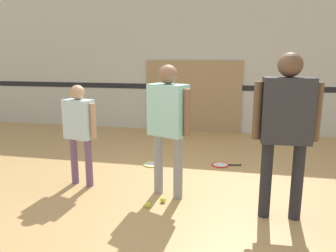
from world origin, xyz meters
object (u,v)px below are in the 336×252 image
Objects in this scene: person_instructor at (168,117)px; tennis_ball_by_spare_racket at (160,159)px; person_student_left at (79,124)px; racket_spare_on_floor at (152,165)px; racket_second_spare at (221,165)px; tennis_ball_near_instructor at (163,200)px; tennis_ball_stray_left at (147,205)px; person_student_right at (286,119)px.

person_instructor is 24.71× the size of tennis_ball_by_spare_racket.
person_instructor is 1.24m from person_student_left.
tennis_ball_by_spare_racket is at bearing 132.16° from racket_spare_on_floor.
tennis_ball_near_instructor reaches higher than racket_second_spare.
person_instructor is at bearing 67.19° from tennis_ball_stray_left.
tennis_ball_stray_left is at bearing -123.37° from racket_second_spare.
racket_second_spare is at bearing 65.46° from tennis_ball_stray_left.
racket_second_spare is 7.47× the size of tennis_ball_by_spare_racket.
person_instructor is 3.31× the size of racket_second_spare.
person_student_left is at bearing -155.66° from racket_second_spare.
tennis_ball_by_spare_racket is (-1.73, 1.62, -1.06)m from person_student_right.
person_student_right is at bearing 2.99° from tennis_ball_stray_left.
person_student_right is at bearing 9.25° from person_instructor.
tennis_ball_near_instructor is at bearing -12.59° from racket_spare_on_floor.
person_instructor is 1.06m from tennis_ball_stray_left.
person_student_left reaches higher than racket_second_spare.
racket_spare_on_floor is (-1.79, 1.38, -1.08)m from person_student_right.
tennis_ball_stray_left is at bearing 0.92° from person_student_right.
person_instructor reaches higher than racket_spare_on_floor.
person_instructor reaches higher than person_student_left.
tennis_ball_by_spare_racket is (0.80, 1.20, -0.81)m from person_student_left.
person_instructor is at bearing -8.18° from racket_spare_on_floor.
racket_second_spare is 7.47× the size of tennis_ball_near_instructor.
racket_second_spare is at bearing 46.41° from person_student_left.
person_student_left is 1.47m from racket_spare_on_floor.
tennis_ball_near_instructor is (-0.62, -1.52, 0.02)m from racket_second_spare.
racket_spare_on_floor is at bearing -177.04° from racket_second_spare.
person_student_right is at bearing -43.17° from tennis_ball_by_spare_racket.
racket_second_spare is at bearing 69.25° from racket_spare_on_floor.
tennis_ball_stray_left is at bearing -20.14° from racket_spare_on_floor.
person_instructor is at bearing 86.32° from tennis_ball_near_instructor.
tennis_ball_near_instructor is at bearing -75.19° from tennis_ball_by_spare_racket.
racket_spare_on_floor is 1.50m from tennis_ball_stray_left.
tennis_ball_by_spare_racket is at bearing 104.81° from tennis_ball_near_instructor.
person_instructor is 1.20× the size of person_student_left.
person_instructor is at bearing 8.40° from person_student_left.
tennis_ball_by_spare_racket is (0.06, 0.24, 0.02)m from racket_spare_on_floor.
person_instructor is 1.75m from racket_second_spare.
person_student_left is 1.49m from tennis_ball_near_instructor.
person_student_right reaches higher than person_instructor.
racket_spare_on_floor is 1.12m from racket_second_spare.
racket_spare_on_floor is at bearing -39.73° from person_student_right.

